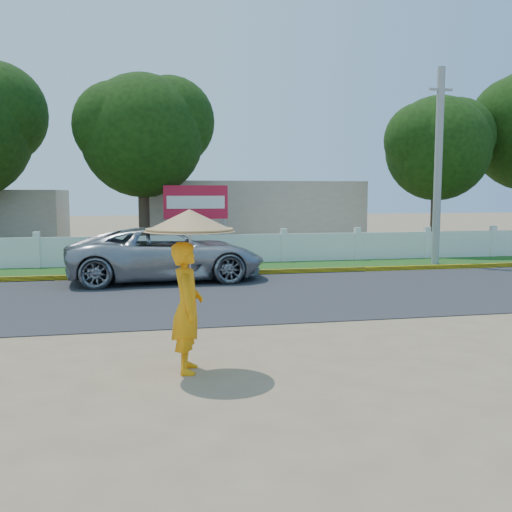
{
  "coord_description": "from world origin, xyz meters",
  "views": [
    {
      "loc": [
        -2.48,
        -9.97,
        2.65
      ],
      "look_at": [
        0.0,
        2.0,
        1.3
      ],
      "focal_mm": 40.0,
      "sensor_mm": 36.0,
      "label": 1
    }
  ],
  "objects": [
    {
      "name": "ground",
      "position": [
        0.0,
        0.0,
        0.0
      ],
      "size": [
        120.0,
        120.0,
        0.0
      ],
      "primitive_type": "plane",
      "color": "#9E8460",
      "rests_on": "ground"
    },
    {
      "name": "grass_verge",
      "position": [
        0.0,
        9.75,
        0.01
      ],
      "size": [
        60.0,
        3.5,
        0.03
      ],
      "primitive_type": "cube",
      "color": "#2D601E",
      "rests_on": "ground"
    },
    {
      "name": "curb",
      "position": [
        0.0,
        8.05,
        0.08
      ],
      "size": [
        40.0,
        0.18,
        0.16
      ],
      "primitive_type": "cube",
      "color": "yellow",
      "rests_on": "ground"
    },
    {
      "name": "utility_pole",
      "position": [
        8.34,
        9.33,
        3.59
      ],
      "size": [
        0.28,
        0.28,
        7.17
      ],
      "primitive_type": "cylinder",
      "color": "gray",
      "rests_on": "ground"
    },
    {
      "name": "vehicle",
      "position": [
        -1.65,
        7.38,
        0.82
      ],
      "size": [
        6.0,
        2.96,
        1.64
      ],
      "primitive_type": "imported",
      "rotation": [
        0.0,
        0.0,
        1.61
      ],
      "color": "#97999E",
      "rests_on": "ground"
    },
    {
      "name": "building_near",
      "position": [
        3.0,
        18.0,
        1.6
      ],
      "size": [
        10.0,
        6.0,
        3.2
      ],
      "primitive_type": "cube",
      "color": "#B7AD99",
      "rests_on": "ground"
    },
    {
      "name": "tree_row",
      "position": [
        -0.31,
        14.27,
        5.01
      ],
      "size": [
        36.42,
        7.05,
        8.49
      ],
      "color": "#473828",
      "rests_on": "ground"
    },
    {
      "name": "monk_with_parasol",
      "position": [
        -1.77,
        -1.65,
        1.58
      ],
      "size": [
        1.33,
        1.33,
        2.42
      ],
      "color": "orange",
      "rests_on": "ground"
    },
    {
      "name": "billboard",
      "position": [
        -0.26,
        12.3,
        2.14
      ],
      "size": [
        2.5,
        0.13,
        2.95
      ],
      "color": "gray",
      "rests_on": "ground"
    },
    {
      "name": "fence",
      "position": [
        0.0,
        11.2,
        0.55
      ],
      "size": [
        40.0,
        0.1,
        1.1
      ],
      "primitive_type": "cube",
      "color": "silver",
      "rests_on": "ground"
    },
    {
      "name": "road",
      "position": [
        0.0,
        4.5,
        0.01
      ],
      "size": [
        60.0,
        7.0,
        0.02
      ],
      "primitive_type": "cube",
      "color": "#38383A",
      "rests_on": "ground"
    }
  ]
}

